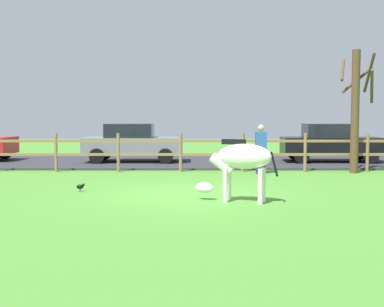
{
  "coord_description": "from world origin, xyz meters",
  "views": [
    {
      "loc": [
        0.14,
        -12.62,
        1.93
      ],
      "look_at": [
        0.13,
        1.29,
        0.91
      ],
      "focal_mm": 47.99,
      "sensor_mm": 36.0,
      "label": 1
    }
  ],
  "objects_px": {
    "crow_on_grass": "(81,187)",
    "visitor_near_fence": "(261,147)",
    "bare_tree": "(356,107)",
    "parked_car_black": "(331,142)",
    "parked_car_grey": "(133,142)",
    "zebra": "(241,161)"
  },
  "relations": [
    {
      "from": "crow_on_grass",
      "to": "parked_car_black",
      "type": "bearing_deg",
      "value": 42.99
    },
    {
      "from": "bare_tree",
      "to": "visitor_near_fence",
      "type": "relative_size",
      "value": 2.52
    },
    {
      "from": "crow_on_grass",
      "to": "parked_car_grey",
      "type": "distance_m",
      "value": 7.98
    },
    {
      "from": "bare_tree",
      "to": "parked_car_grey",
      "type": "height_order",
      "value": "bare_tree"
    },
    {
      "from": "crow_on_grass",
      "to": "parked_car_black",
      "type": "relative_size",
      "value": 0.05
    },
    {
      "from": "visitor_near_fence",
      "to": "crow_on_grass",
      "type": "bearing_deg",
      "value": -141.92
    },
    {
      "from": "crow_on_grass",
      "to": "visitor_near_fence",
      "type": "xyz_separation_m",
      "value": [
        5.15,
        4.04,
        0.78
      ]
    },
    {
      "from": "parked_car_grey",
      "to": "visitor_near_fence",
      "type": "distance_m",
      "value": 6.14
    },
    {
      "from": "bare_tree",
      "to": "crow_on_grass",
      "type": "distance_m",
      "value": 9.61
    },
    {
      "from": "bare_tree",
      "to": "zebra",
      "type": "relative_size",
      "value": 2.23
    },
    {
      "from": "parked_car_black",
      "to": "crow_on_grass",
      "type": "bearing_deg",
      "value": -137.01
    },
    {
      "from": "zebra",
      "to": "parked_car_grey",
      "type": "relative_size",
      "value": 0.46
    },
    {
      "from": "zebra",
      "to": "parked_car_grey",
      "type": "xyz_separation_m",
      "value": [
        -3.52,
        9.56,
        -0.08
      ]
    },
    {
      "from": "parked_car_grey",
      "to": "visitor_near_fence",
      "type": "relative_size",
      "value": 2.44
    },
    {
      "from": "parked_car_grey",
      "to": "parked_car_black",
      "type": "bearing_deg",
      "value": 0.1
    },
    {
      "from": "bare_tree",
      "to": "parked_car_black",
      "type": "xyz_separation_m",
      "value": [
        0.17,
        3.7,
        -1.38
      ]
    },
    {
      "from": "crow_on_grass",
      "to": "parked_car_grey",
      "type": "height_order",
      "value": "parked_car_grey"
    },
    {
      "from": "bare_tree",
      "to": "crow_on_grass",
      "type": "xyz_separation_m",
      "value": [
        -8.36,
        -4.26,
        -2.09
      ]
    },
    {
      "from": "zebra",
      "to": "visitor_near_fence",
      "type": "relative_size",
      "value": 1.13
    },
    {
      "from": "parked_car_grey",
      "to": "visitor_near_fence",
      "type": "height_order",
      "value": "visitor_near_fence"
    },
    {
      "from": "zebra",
      "to": "parked_car_black",
      "type": "bearing_deg",
      "value": 64.39
    },
    {
      "from": "zebra",
      "to": "parked_car_black",
      "type": "relative_size",
      "value": 0.46
    }
  ]
}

